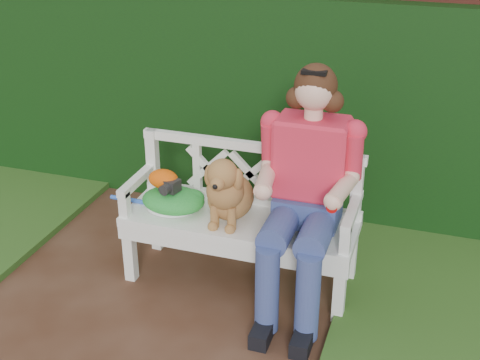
% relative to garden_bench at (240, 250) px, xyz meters
% --- Properties ---
extents(ground, '(60.00, 60.00, 0.00)m').
position_rel_garden_bench_xyz_m(ground, '(-0.42, -0.63, -0.24)').
color(ground, '#381D10').
extents(brick_wall, '(10.00, 0.30, 2.20)m').
position_rel_garden_bench_xyz_m(brick_wall, '(-0.42, 1.27, 0.86)').
color(brick_wall, maroon).
rests_on(brick_wall, ground).
extents(ivy_hedge, '(10.00, 0.18, 1.70)m').
position_rel_garden_bench_xyz_m(ivy_hedge, '(-0.42, 1.05, 0.61)').
color(ivy_hedge, '#0F340C').
rests_on(ivy_hedge, ground).
extents(garden_bench, '(1.62, 0.72, 0.48)m').
position_rel_garden_bench_xyz_m(garden_bench, '(0.00, 0.00, 0.00)').
color(garden_bench, white).
rests_on(garden_bench, ground).
extents(seated_woman, '(0.90, 1.04, 1.55)m').
position_rel_garden_bench_xyz_m(seated_woman, '(0.44, -0.02, 0.53)').
color(seated_woman, '#C74467').
rests_on(seated_woman, ground).
extents(dog, '(0.41, 0.49, 0.47)m').
position_rel_garden_bench_xyz_m(dog, '(-0.06, -0.04, 0.48)').
color(dog, '#B17931').
rests_on(dog, garden_bench).
extents(tennis_racket, '(0.69, 0.49, 0.03)m').
position_rel_garden_bench_xyz_m(tennis_racket, '(-0.50, -0.02, 0.26)').
color(tennis_racket, white).
rests_on(tennis_racket, garden_bench).
extents(green_bag, '(0.47, 0.39, 0.14)m').
position_rel_garden_bench_xyz_m(green_bag, '(-0.45, -0.03, 0.31)').
color(green_bag, '#156C1C').
rests_on(green_bag, garden_bench).
extents(camera_item, '(0.14, 0.12, 0.08)m').
position_rel_garden_bench_xyz_m(camera_item, '(-0.46, -0.04, 0.42)').
color(camera_item, black).
rests_on(camera_item, green_bag).
extents(baseball_glove, '(0.23, 0.19, 0.13)m').
position_rel_garden_bench_xyz_m(baseball_glove, '(-0.52, -0.02, 0.45)').
color(baseball_glove, '#DD5007').
rests_on(baseball_glove, green_bag).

